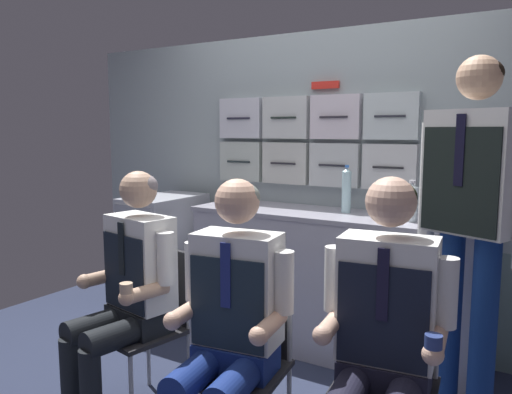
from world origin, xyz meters
TOP-DOWN VIEW (x-y plane):
  - galley_bulkhead at (-0.01, 1.37)m, footprint 4.20×0.14m
  - galley_counter at (0.21, 1.09)m, footprint 1.91×0.53m
  - service_trolley at (-1.10, 0.93)m, footprint 0.40×0.65m
  - folding_chair_left at (-0.33, -0.02)m, footprint 0.47×0.47m
  - crew_member_left at (-0.35, -0.18)m, footprint 0.51×0.65m
  - folding_chair_right at (0.32, -0.13)m, footprint 0.45×0.45m
  - crew_member_right at (0.35, -0.29)m, footprint 0.51×0.65m
  - folding_chair_by_counter at (0.92, 0.04)m, footprint 0.45×0.45m
  - crew_member_by_counter at (0.94, -0.11)m, footprint 0.52×0.66m
  - crew_member_standing at (1.13, 0.57)m, footprint 0.53×0.37m
  - sparkling_bottle_green at (0.73, 1.05)m, footprint 0.07×0.07m
  - water_bottle_clear at (0.28, 1.15)m, footprint 0.06×0.06m
  - paper_cup_blue at (0.55, 1.27)m, footprint 0.07×0.07m
  - coffee_cup_white at (0.47, 1.27)m, footprint 0.06×0.06m
  - espresso_cup_small at (-0.50, 0.94)m, footprint 0.07×0.07m

SIDE VIEW (x-z plane):
  - galley_counter at x=0.21m, z-range 0.00..0.93m
  - folding_chair_left at x=-0.33m, z-range 0.10..0.94m
  - folding_chair_right at x=0.32m, z-range 0.10..0.94m
  - folding_chair_by_counter at x=0.92m, z-range 0.10..0.94m
  - service_trolley at x=-1.10m, z-range 0.03..1.00m
  - crew_member_left at x=-0.35m, z-range 0.06..1.33m
  - crew_member_right at x=0.35m, z-range 0.06..1.33m
  - crew_member_by_counter at x=0.94m, z-range 0.07..1.36m
  - coffee_cup_white at x=0.47m, z-range 0.93..1.00m
  - paper_cup_blue at x=0.55m, z-range 0.93..1.01m
  - espresso_cup_small at x=-0.50m, z-range 0.93..1.02m
  - sparkling_bottle_green at x=0.73m, z-range 0.92..1.17m
  - galley_bulkhead at x=-0.01m, z-range -0.01..2.14m
  - water_bottle_clear at x=0.28m, z-range 0.92..1.24m
  - crew_member_standing at x=1.13m, z-range 0.20..2.00m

